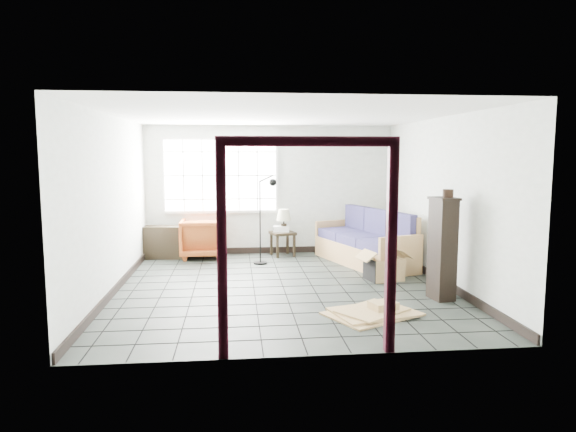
{
  "coord_description": "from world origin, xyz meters",
  "views": [
    {
      "loc": [
        -0.71,
        -7.67,
        2.03
      ],
      "look_at": [
        0.11,
        0.3,
        1.06
      ],
      "focal_mm": 32.0,
      "sensor_mm": 36.0,
      "label": 1
    }
  ],
  "objects": [
    {
      "name": "cardboard_pile",
      "position": [
        1.02,
        -1.5,
        0.04
      ],
      "size": [
        1.34,
        1.2,
        0.16
      ],
      "rotation": [
        0.0,
        0.0,
        0.42
      ],
      "color": "#9E744C",
      "rests_on": "ground"
    },
    {
      "name": "room_shell",
      "position": [
        0.0,
        0.03,
        1.68
      ],
      "size": [
        5.02,
        5.52,
        2.61
      ],
      "color": "#B6BCB4",
      "rests_on": "ground"
    },
    {
      "name": "futon_sofa",
      "position": [
        1.72,
        1.51,
        0.36
      ],
      "size": [
        1.54,
        2.43,
        1.01
      ],
      "rotation": [
        0.0,
        0.0,
        0.33
      ],
      "color": "#9E7B47",
      "rests_on": "ground"
    },
    {
      "name": "projector",
      "position": [
        0.19,
        2.44,
        0.54
      ],
      "size": [
        0.34,
        0.28,
        0.11
      ],
      "rotation": [
        0.0,
        0.0,
        -0.14
      ],
      "color": "silver",
      "rests_on": "side_table"
    },
    {
      "name": "doorway_trim",
      "position": [
        0.0,
        -2.7,
        1.38
      ],
      "size": [
        1.8,
        0.08,
        2.2
      ],
      "color": "#380C19",
      "rests_on": "ground"
    },
    {
      "name": "console_shelf",
      "position": [
        -2.08,
        2.4,
        0.32
      ],
      "size": [
        0.84,
        0.39,
        0.63
      ],
      "rotation": [
        0.0,
        0.0,
        -0.1
      ],
      "color": "black",
      "rests_on": "ground"
    },
    {
      "name": "window_panel",
      "position": [
        -1.0,
        2.7,
        1.6
      ],
      "size": [
        2.32,
        0.08,
        1.52
      ],
      "color": "silver",
      "rests_on": "ground"
    },
    {
      "name": "ground",
      "position": [
        0.0,
        0.0,
        0.0
      ],
      "size": [
        5.5,
        5.5,
        0.0
      ],
      "primitive_type": "plane",
      "color": "black",
      "rests_on": "ground"
    },
    {
      "name": "open_box",
      "position": [
        1.67,
        0.28,
        0.18
      ],
      "size": [
        0.94,
        0.61,
        0.49
      ],
      "rotation": [
        0.0,
        0.0,
        0.23
      ],
      "color": "#9E744C",
      "rests_on": "ground"
    },
    {
      "name": "pot",
      "position": [
        2.2,
        -0.89,
        1.49
      ],
      "size": [
        0.15,
        0.15,
        0.11
      ],
      "rotation": [
        0.0,
        0.0,
        -0.07
      ],
      "color": "black",
      "rests_on": "tall_shelf"
    },
    {
      "name": "tall_shelf",
      "position": [
        2.15,
        -0.9,
        0.73
      ],
      "size": [
        0.36,
        0.43,
        1.44
      ],
      "rotation": [
        0.0,
        0.0,
        0.16
      ],
      "color": "black",
      "rests_on": "ground"
    },
    {
      "name": "table_lamp",
      "position": [
        0.25,
        2.45,
        0.8
      ],
      "size": [
        0.35,
        0.35,
        0.45
      ],
      "rotation": [
        0.0,
        0.0,
        -0.22
      ],
      "color": "black",
      "rests_on": "side_table"
    },
    {
      "name": "armchair",
      "position": [
        -1.36,
        2.4,
        0.43
      ],
      "size": [
        0.83,
        0.77,
        0.85
      ],
      "primitive_type": "imported",
      "rotation": [
        0.0,
        0.0,
        3.14
      ],
      "color": "maroon",
      "rests_on": "ground"
    },
    {
      "name": "side_table",
      "position": [
        0.22,
        2.4,
        0.4
      ],
      "size": [
        0.55,
        0.55,
        0.49
      ],
      "rotation": [
        0.0,
        0.0,
        0.28
      ],
      "color": "black",
      "rests_on": "ground"
    },
    {
      "name": "floor_lamp",
      "position": [
        -0.15,
        1.64,
        0.88
      ],
      "size": [
        0.44,
        0.32,
        1.66
      ],
      "rotation": [
        0.0,
        0.0,
        -0.06
      ],
      "color": "black",
      "rests_on": "ground"
    }
  ]
}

